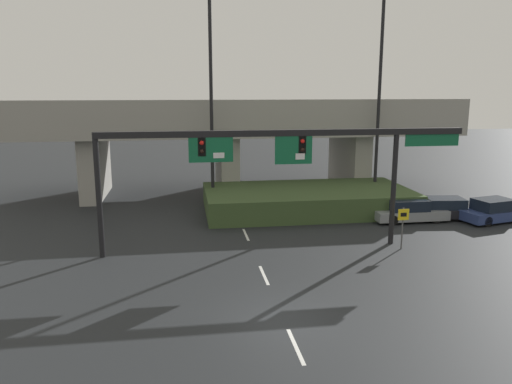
{
  "coord_description": "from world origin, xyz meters",
  "views": [
    {
      "loc": [
        -3.56,
        -16.91,
        8.47
      ],
      "look_at": [
        0.0,
        6.99,
        3.41
      ],
      "focal_mm": 35.0,
      "sensor_mm": 36.0,
      "label": 1
    }
  ],
  "objects": [
    {
      "name": "ground_plane",
      "position": [
        0.0,
        0.0,
        0.0
      ],
      "size": [
        160.0,
        160.0,
        0.0
      ],
      "primitive_type": "plane",
      "color": "black"
    },
    {
      "name": "lane_markings",
      "position": [
        0.0,
        11.05,
        0.0
      ],
      "size": [
        0.14,
        28.53,
        0.01
      ],
      "color": "silver",
      "rests_on": "ground"
    },
    {
      "name": "signal_gantry",
      "position": [
        1.28,
        8.21,
        5.24
      ],
      "size": [
        19.26,
        0.44,
        6.36
      ],
      "color": "black",
      "rests_on": "ground"
    },
    {
      "name": "speed_limit_sign",
      "position": [
        7.91,
        7.2,
        1.48
      ],
      "size": [
        0.6,
        0.11,
        2.26
      ],
      "color": "#4C4C4C",
      "rests_on": "ground"
    },
    {
      "name": "highway_light_pole_near",
      "position": [
        10.7,
        18.16,
        9.2
      ],
      "size": [
        0.7,
        0.36,
        17.63
      ],
      "color": "black",
      "rests_on": "ground"
    },
    {
      "name": "highway_light_pole_far",
      "position": [
        -1.49,
        17.77,
        7.78
      ],
      "size": [
        0.7,
        0.36,
        14.81
      ],
      "color": "black",
      "rests_on": "ground"
    },
    {
      "name": "overpass_bridge",
      "position": [
        0.0,
        23.26,
        5.18
      ],
      "size": [
        36.6,
        8.86,
        7.64
      ],
      "color": "gray",
      "rests_on": "ground"
    },
    {
      "name": "grass_embankment",
      "position": [
        5.0,
        16.22,
        0.78
      ],
      "size": [
        14.17,
        7.3,
        1.56
      ],
      "color": "#384C28",
      "rests_on": "ground"
    },
    {
      "name": "parked_sedan_near_right",
      "position": [
        10.82,
        12.54,
        0.67
      ],
      "size": [
        4.72,
        1.76,
        1.44
      ],
      "rotation": [
        0.0,
        0.0,
        0.0
      ],
      "color": "gray",
      "rests_on": "ground"
    },
    {
      "name": "parked_sedan_mid_right",
      "position": [
        13.56,
        12.86,
        0.64
      ],
      "size": [
        4.82,
        2.41,
        1.38
      ],
      "rotation": [
        0.0,
        0.0,
        -0.12
      ],
      "color": "black",
      "rests_on": "ground"
    },
    {
      "name": "parked_sedan_far_right",
      "position": [
        16.21,
        11.67,
        0.69
      ],
      "size": [
        4.78,
        2.8,
        1.49
      ],
      "rotation": [
        0.0,
        0.0,
        0.22
      ],
      "color": "navy",
      "rests_on": "ground"
    }
  ]
}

